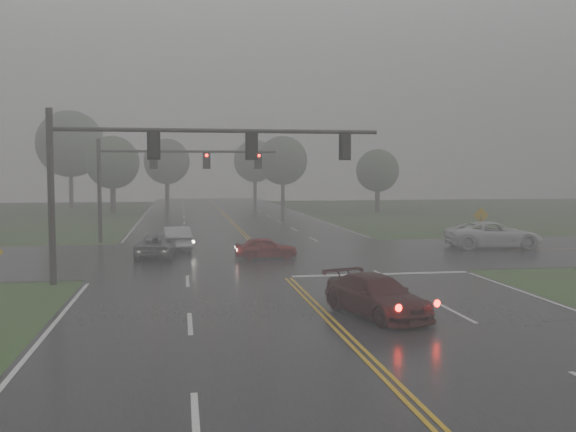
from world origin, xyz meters
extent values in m
plane|color=#2F4B20|center=(0.00, 0.00, 0.00)|extent=(180.00, 180.00, 0.00)
cube|color=black|center=(0.00, 20.00, 0.00)|extent=(18.00, 160.00, 0.02)
cube|color=black|center=(0.00, 22.00, 0.00)|extent=(120.00, 14.00, 0.02)
cube|color=silver|center=(4.50, 14.40, 0.00)|extent=(8.50, 0.50, 0.01)
imported|color=#34090A|center=(1.68, 6.07, 0.00)|extent=(3.17, 4.98, 1.34)
imported|color=maroon|center=(-0.12, 20.81, 0.00)|extent=(3.53, 1.49, 1.19)
imported|color=#ACAEB4|center=(-5.11, 25.38, 0.00)|extent=(2.06, 4.63, 1.48)
imported|color=#55585D|center=(-6.15, 22.39, 0.00)|extent=(2.41, 4.65, 1.25)
imported|color=white|center=(14.68, 23.25, 0.00)|extent=(6.19, 3.27, 1.66)
cylinder|color=black|center=(-10.20, 14.22, 3.76)|extent=(0.29, 0.29, 7.53)
cylinder|color=black|center=(-10.20, 14.22, 6.69)|extent=(0.19, 0.19, 0.84)
cylinder|color=black|center=(-3.03, 14.22, 6.64)|extent=(14.34, 0.19, 0.19)
cube|color=black|center=(-5.90, 14.22, 6.01)|extent=(0.36, 0.29, 1.10)
cube|color=black|center=(-5.90, 14.38, 6.01)|extent=(0.58, 0.03, 1.31)
cube|color=black|center=(-1.60, 14.22, 6.01)|extent=(0.36, 0.29, 1.10)
cube|color=black|center=(-1.60, 14.38, 6.01)|extent=(0.58, 0.03, 1.31)
cube|color=black|center=(2.70, 14.22, 6.01)|extent=(0.36, 0.29, 1.10)
cube|color=black|center=(2.70, 14.38, 6.01)|extent=(0.58, 0.03, 1.31)
cylinder|color=black|center=(-10.20, 30.55, 3.52)|extent=(0.27, 0.27, 7.05)
cylinder|color=black|center=(-10.20, 30.55, 6.26)|extent=(0.18, 0.18, 0.78)
cylinder|color=black|center=(-4.18, 30.55, 6.22)|extent=(12.04, 0.18, 0.18)
cube|color=black|center=(-6.59, 30.55, 5.63)|extent=(0.33, 0.27, 1.03)
cube|color=black|center=(-6.59, 30.70, 5.63)|extent=(0.54, 0.03, 1.22)
cylinder|color=#FF0C05|center=(-6.59, 30.39, 5.95)|extent=(0.22, 0.06, 0.22)
cube|color=black|center=(-2.97, 30.55, 5.63)|extent=(0.33, 0.27, 1.03)
cube|color=black|center=(-2.97, 30.70, 5.63)|extent=(0.54, 0.03, 1.22)
cylinder|color=#FF0C05|center=(-2.97, 30.39, 5.95)|extent=(0.22, 0.06, 0.22)
cube|color=black|center=(0.64, 30.55, 5.63)|extent=(0.33, 0.27, 1.03)
cube|color=black|center=(0.64, 30.70, 5.63)|extent=(0.54, 0.03, 1.22)
cylinder|color=#FF0C05|center=(0.64, 30.39, 5.95)|extent=(0.22, 0.06, 0.22)
cylinder|color=black|center=(14.52, 24.63, 1.00)|extent=(0.07, 0.07, 1.99)
cube|color=#CA990B|center=(14.52, 24.66, 1.99)|extent=(1.04, 0.20, 1.05)
cylinder|color=#342822|center=(-12.44, 61.09, 1.70)|extent=(0.63, 0.63, 3.40)
sphere|color=#384C32|center=(-12.44, 61.09, 5.86)|extent=(6.05, 6.05, 6.05)
cylinder|color=#342822|center=(8.54, 69.49, 1.82)|extent=(0.50, 0.50, 3.64)
sphere|color=#384C32|center=(8.54, 69.49, 6.28)|extent=(6.48, 6.48, 6.48)
cylinder|color=#342822|center=(-6.74, 78.27, 1.82)|extent=(0.62, 0.62, 3.63)
sphere|color=#384C32|center=(-6.74, 78.27, 6.26)|extent=(6.46, 6.46, 6.46)
cylinder|color=#342822|center=(18.34, 59.28, 1.43)|extent=(0.59, 0.59, 2.87)
sphere|color=#384C32|center=(18.34, 59.28, 4.94)|extent=(5.10, 5.10, 5.10)
cylinder|color=#342822|center=(-18.96, 73.05, 2.44)|extent=(0.55, 0.55, 4.89)
sphere|color=#384C32|center=(-18.96, 73.05, 8.42)|extent=(8.69, 8.69, 8.69)
cylinder|color=#342822|center=(6.76, 86.46, 1.88)|extent=(0.58, 0.58, 3.76)
sphere|color=#384C32|center=(6.76, 86.46, 6.48)|extent=(6.69, 6.69, 6.69)
camera|label=1|loc=(-4.72, -14.32, 4.86)|focal=40.00mm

